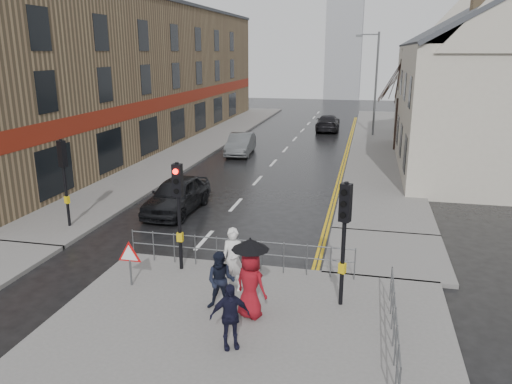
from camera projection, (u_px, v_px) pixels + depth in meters
The scene contains 24 objects.
ground at pixel (173, 275), 15.50m from camera, with size 120.00×120.00×0.00m, color black.
near_pavement at pixel (238, 348), 11.56m from camera, with size 10.00×9.00×0.14m, color #605E5B.
left_pavement at pixel (207, 140), 38.45m from camera, with size 4.00×44.00×0.14m, color #605E5B.
right_pavement at pixel (379, 142), 37.55m from camera, with size 4.00×40.00×0.14m, color #605E5B.
pavement_bridge_right at pixel (386, 254), 16.91m from camera, with size 4.00×4.20×0.14m, color #605E5B.
building_left_terrace at pixel (131, 75), 37.34m from camera, with size 8.00×42.00×10.00m, color #876F4E.
building_right_cream at pixel (485, 86), 28.53m from camera, with size 9.00×16.40×10.10m.
church_tower at pixel (345, 34), 70.90m from camera, with size 5.00×5.00×18.00m, color #95979D.
traffic_signal_near_left at pixel (178, 197), 14.97m from camera, with size 0.28×0.27×3.40m.
traffic_signal_near_right at pixel (344, 223), 12.78m from camera, with size 0.34×0.33×3.40m.
traffic_signal_far_left at pixel (64, 168), 18.82m from camera, with size 0.34×0.33×3.40m.
guard_railing_front at pixel (239, 247), 15.41m from camera, with size 7.14×0.04×1.00m.
guard_railing_side at pixel (395, 319), 11.30m from camera, with size 0.04×4.54×1.00m.
warning_sign at pixel (129, 256), 14.25m from camera, with size 0.80×0.07×1.35m.
street_lamp at pixel (374, 77), 39.25m from camera, with size 1.83×0.25×8.00m.
tree_near at pixel (400, 75), 33.14m from camera, with size 2.40×2.40×6.58m.
tree_far at pixel (401, 80), 40.74m from camera, with size 2.40×2.40×5.64m.
pedestrian_a at pixel (233, 259), 14.00m from camera, with size 0.67×0.44×1.83m, color silver.
pedestrian_b at pixel (221, 281), 12.96m from camera, with size 0.77×0.60×1.59m, color black.
pedestrian_with_umbrella at pixel (250, 275), 12.49m from camera, with size 1.03×0.96×2.12m.
pedestrian_d at pixel (230, 316), 11.26m from camera, with size 0.92×0.38×1.58m, color black.
car_parked at pixel (177, 195), 21.37m from camera, with size 1.77×4.41×1.50m, color black.
car_mid at pixel (241, 144), 33.35m from camera, with size 1.48×4.23×1.40m, color #494C4F.
car_far at pixel (328, 123), 43.30m from camera, with size 1.96×4.82×1.40m, color black.
Camera 1 is at (5.66, -13.29, 6.69)m, focal length 35.00 mm.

